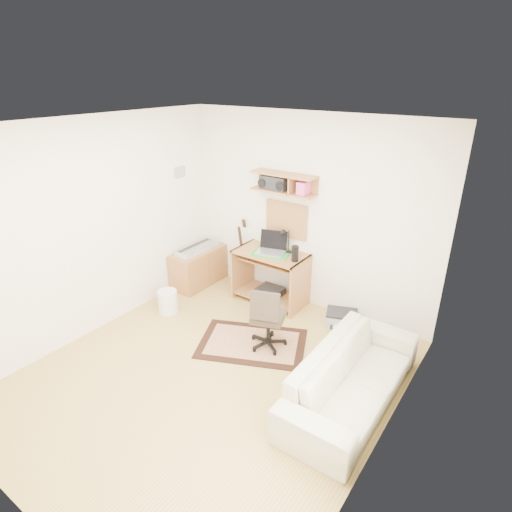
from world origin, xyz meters
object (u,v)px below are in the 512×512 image
Objects in this scene: desk at (270,277)px; sofa at (353,369)px; task_chair at (268,316)px; printer at (341,317)px; cabinet at (199,267)px.

sofa is (1.76, -1.20, -0.00)m from desk.
sofa is at bearing -34.22° from desk.
task_chair reaches higher than desk.
desk is 1.12m from printer.
cabinet is 0.47× the size of sofa.
desk is 1.10m from task_chair.
cabinet is at bearing 164.76° from printer.
desk is 0.53× the size of sofa.
sofa is at bearing -82.35° from printer.
task_chair is at bearing -57.84° from desk.
desk reaches higher than cabinet.
desk is 1.11× the size of cabinet.
cabinet is (-1.78, 0.75, -0.14)m from task_chair.
sofa is (1.18, -0.27, -0.04)m from task_chair.
cabinet is (-1.20, -0.18, -0.10)m from desk.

